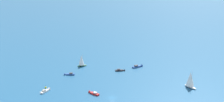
# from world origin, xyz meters

# --- Properties ---
(ground_plane) EXTENTS (2000.00, 2000.00, 0.00)m
(ground_plane) POSITION_xyz_m (0.00, 0.00, 0.00)
(ground_plane) COLOR #1E517A
(sailboat_near_centre) EXTENTS (5.72, 8.92, 11.08)m
(sailboat_near_centre) POSITION_xyz_m (48.62, -2.61, 5.06)
(sailboat_near_centre) COLOR white
(sailboat_near_centre) RESTS_ON ground_plane
(sailboat_far_stbd) EXTENTS (7.25, 4.04, 9.32)m
(sailboat_far_stbd) POSITION_xyz_m (-1.80, 58.35, 4.25)
(sailboat_far_stbd) COLOR #33704C
(sailboat_far_stbd) RESTS_ON ground_plane
(motorboat_inshore) EXTENTS (5.10, 6.97, 2.04)m
(motorboat_inshore) POSITION_xyz_m (-8.16, 8.22, 0.55)
(motorboat_inshore) COLOR #B21E1E
(motorboat_inshore) RESTS_ON ground_plane
(motorboat_offshore) EXTENTS (6.90, 3.33, 1.94)m
(motorboat_offshore) POSITION_xyz_m (20.85, 39.08, 0.52)
(motorboat_offshore) COLOR black
(motorboat_offshore) RESTS_ON ground_plane
(motorboat_trailing) EXTENTS (6.56, 6.26, 2.09)m
(motorboat_trailing) POSITION_xyz_m (-33.03, 21.20, 0.56)
(motorboat_trailing) COLOR white
(motorboat_trailing) RESTS_ON ground_plane
(motorboat_mid_cluster) EXTENTS (8.49, 3.83, 2.39)m
(motorboat_mid_cluster) POSITION_xyz_m (35.47, 42.28, 0.64)
(motorboat_mid_cluster) COLOR #23478C
(motorboat_mid_cluster) RESTS_ON ground_plane
(motorboat_outer_ring_c) EXTENTS (7.20, 4.17, 2.04)m
(motorboat_outer_ring_c) POSITION_xyz_m (-14.37, 43.77, 0.55)
(motorboat_outer_ring_c) COLOR #23478C
(motorboat_outer_ring_c) RESTS_ON ground_plane
(marker_buoy) EXTENTS (1.10, 1.10, 2.10)m
(marker_buoy) POSITION_xyz_m (-32.25, 26.59, 0.39)
(marker_buoy) COLOR yellow
(marker_buoy) RESTS_ON ground_plane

